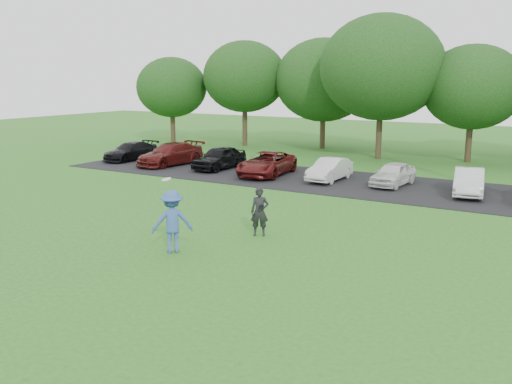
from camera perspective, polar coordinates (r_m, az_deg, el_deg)
ground at (r=16.07m, az=-6.42°, el=-6.72°), size 100.00×100.00×0.00m
parking_lot at (r=27.25m, az=10.24°, el=0.81°), size 32.00×6.50×0.03m
frisbee_player at (r=16.55m, az=-8.38°, el=-2.93°), size 1.32×1.31×2.17m
camera_bystander at (r=18.07m, az=0.37°, el=-1.99°), size 0.68×0.58×1.56m
parked_cars at (r=27.06m, az=10.89°, el=2.01°), size 30.92×4.76×1.24m
tree_row at (r=35.74m, az=18.47°, el=10.83°), size 42.39×9.85×8.64m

